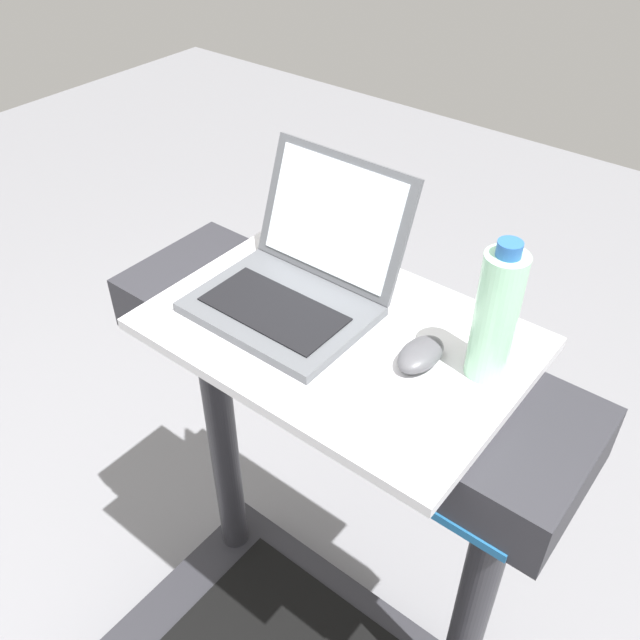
# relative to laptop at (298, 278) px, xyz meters

# --- Properties ---
(desk_board) EXTENTS (0.63, 0.44, 0.02)m
(desk_board) POSITION_rel_laptop_xyz_m (0.10, -0.02, -0.06)
(desk_board) COLOR silver
(desk_board) RESTS_ON treadmill_base
(laptop) EXTENTS (0.30, 0.31, 0.23)m
(laptop) POSITION_rel_laptop_xyz_m (0.00, 0.00, 0.00)
(laptop) COLOR #515459
(laptop) RESTS_ON desk_board
(computer_mouse) EXTENTS (0.06, 0.10, 0.03)m
(computer_mouse) POSITION_rel_laptop_xyz_m (0.26, -0.01, -0.03)
(computer_mouse) COLOR #4C4C51
(computer_mouse) RESTS_ON desk_board
(water_bottle) EXTENTS (0.07, 0.07, 0.24)m
(water_bottle) POSITION_rel_laptop_xyz_m (0.35, 0.04, 0.07)
(water_bottle) COLOR #9EDBB2
(water_bottle) RESTS_ON desk_board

